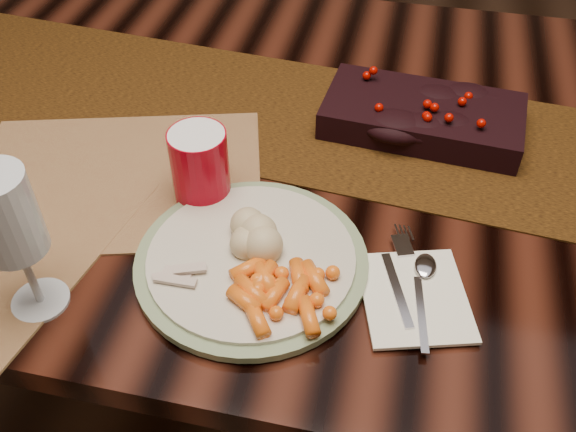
% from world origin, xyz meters
% --- Properties ---
extents(floor, '(5.00, 5.00, 0.00)m').
position_xyz_m(floor, '(0.00, 0.00, 0.00)').
color(floor, black).
rests_on(floor, ground).
extents(dining_table, '(1.80, 1.00, 0.75)m').
position_xyz_m(dining_table, '(0.00, 0.00, 0.38)').
color(dining_table, black).
rests_on(dining_table, floor).
extents(table_runner, '(1.62, 0.47, 0.00)m').
position_xyz_m(table_runner, '(0.01, 0.04, 0.75)').
color(table_runner, '#3E2B0E').
rests_on(table_runner, dining_table).
extents(centerpiece, '(0.32, 0.18, 0.06)m').
position_xyz_m(centerpiece, '(0.16, 0.05, 0.78)').
color(centerpiece, black).
rests_on(centerpiece, table_runner).
extents(placemat_main, '(0.49, 0.41, 0.00)m').
position_xyz_m(placemat_main, '(-0.27, -0.17, 0.75)').
color(placemat_main, '#915F49').
rests_on(placemat_main, dining_table).
extents(dinner_plate, '(0.38, 0.38, 0.02)m').
position_xyz_m(dinner_plate, '(-0.03, -0.29, 0.76)').
color(dinner_plate, beige).
rests_on(dinner_plate, placemat_main).
extents(baby_carrots, '(0.14, 0.12, 0.02)m').
position_xyz_m(baby_carrots, '(0.01, -0.36, 0.78)').
color(baby_carrots, orange).
rests_on(baby_carrots, dinner_plate).
extents(mashed_potatoes, '(0.11, 0.10, 0.05)m').
position_xyz_m(mashed_potatoes, '(-0.03, -0.27, 0.79)').
color(mashed_potatoes, tan).
rests_on(mashed_potatoes, dinner_plate).
extents(turkey_shreds, '(0.07, 0.06, 0.02)m').
position_xyz_m(turkey_shreds, '(-0.11, -0.35, 0.78)').
color(turkey_shreds, tan).
rests_on(turkey_shreds, dinner_plate).
extents(napkin, '(0.16, 0.18, 0.01)m').
position_xyz_m(napkin, '(0.18, -0.30, 0.76)').
color(napkin, white).
rests_on(napkin, placemat_main).
extents(fork, '(0.07, 0.15, 0.00)m').
position_xyz_m(fork, '(0.15, -0.28, 0.76)').
color(fork, silver).
rests_on(fork, napkin).
extents(spoon, '(0.05, 0.14, 0.00)m').
position_xyz_m(spoon, '(0.18, -0.31, 0.76)').
color(spoon, '#B3B3B7').
rests_on(spoon, napkin).
extents(red_cup, '(0.10, 0.10, 0.11)m').
position_xyz_m(red_cup, '(-0.13, -0.18, 0.81)').
color(red_cup, '#A70114').
rests_on(red_cup, placemat_main).
extents(wine_glass, '(0.09, 0.09, 0.20)m').
position_xyz_m(wine_glass, '(-0.27, -0.40, 0.85)').
color(wine_glass, silver).
rests_on(wine_glass, dining_table).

